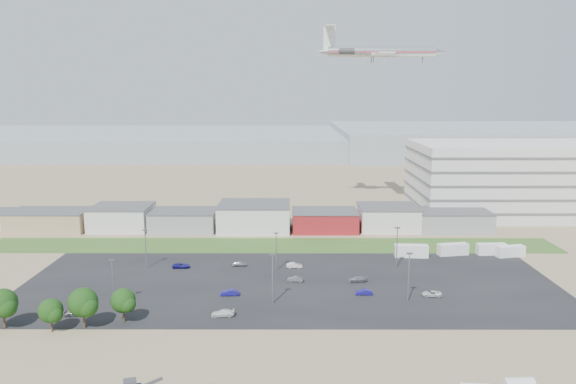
{
  "coord_description": "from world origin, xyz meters",
  "views": [
    {
      "loc": [
        4.93,
        -100.84,
        42.48
      ],
      "look_at": [
        4.65,
        22.0,
        20.61
      ],
      "focal_mm": 35.0,
      "sensor_mm": 36.0,
      "label": 1
    }
  ],
  "objects_px": {
    "box_trailer_a": "(411,251)",
    "parked_car_0": "(432,294)",
    "parked_car_9": "(181,266)",
    "parked_car_1": "(364,292)",
    "parked_car_4": "(230,293)",
    "parked_car_11": "(294,265)",
    "parked_car_6": "(239,264)",
    "parked_car_7": "(295,279)",
    "parked_car_3": "(223,313)",
    "parked_car_12": "(357,279)",
    "parked_car_10": "(75,313)",
    "airliner": "(381,52)"
  },
  "relations": [
    {
      "from": "parked_car_6",
      "to": "parked_car_7",
      "type": "distance_m",
      "value": 17.97
    },
    {
      "from": "parked_car_7",
      "to": "parked_car_6",
      "type": "bearing_deg",
      "value": -123.56
    },
    {
      "from": "parked_car_3",
      "to": "parked_car_11",
      "type": "height_order",
      "value": "parked_car_3"
    },
    {
      "from": "box_trailer_a",
      "to": "parked_car_10",
      "type": "height_order",
      "value": "box_trailer_a"
    },
    {
      "from": "parked_car_9",
      "to": "parked_car_11",
      "type": "distance_m",
      "value": 27.81
    },
    {
      "from": "airliner",
      "to": "parked_car_10",
      "type": "height_order",
      "value": "airliner"
    },
    {
      "from": "parked_car_1",
      "to": "parked_car_11",
      "type": "xyz_separation_m",
      "value": [
        -14.63,
        18.63,
        0.04
      ]
    },
    {
      "from": "box_trailer_a",
      "to": "parked_car_3",
      "type": "bearing_deg",
      "value": -134.83
    },
    {
      "from": "box_trailer_a",
      "to": "parked_car_0",
      "type": "distance_m",
      "value": 28.89
    },
    {
      "from": "parked_car_0",
      "to": "parked_car_9",
      "type": "bearing_deg",
      "value": -104.27
    },
    {
      "from": "parked_car_9",
      "to": "parked_car_11",
      "type": "bearing_deg",
      "value": -90.88
    },
    {
      "from": "parked_car_1",
      "to": "parked_car_9",
      "type": "relative_size",
      "value": 0.85
    },
    {
      "from": "parked_car_7",
      "to": "box_trailer_a",
      "type": "bearing_deg",
      "value": 128.88
    },
    {
      "from": "parked_car_9",
      "to": "parked_car_10",
      "type": "bearing_deg",
      "value": 152.49
    },
    {
      "from": "parked_car_3",
      "to": "parked_car_4",
      "type": "distance_m",
      "value": 11.19
    },
    {
      "from": "airliner",
      "to": "parked_car_3",
      "type": "xyz_separation_m",
      "value": [
        -45.6,
        -103.29,
        -56.05
      ]
    },
    {
      "from": "parked_car_0",
      "to": "parked_car_12",
      "type": "height_order",
      "value": "parked_car_12"
    },
    {
      "from": "parked_car_10",
      "to": "parked_car_11",
      "type": "relative_size",
      "value": 1.04
    },
    {
      "from": "parked_car_9",
      "to": "parked_car_4",
      "type": "bearing_deg",
      "value": -144.94
    },
    {
      "from": "parked_car_11",
      "to": "airliner",
      "type": "bearing_deg",
      "value": -23.88
    },
    {
      "from": "airliner",
      "to": "parked_car_3",
      "type": "bearing_deg",
      "value": -115.52
    },
    {
      "from": "parked_car_1",
      "to": "parked_car_10",
      "type": "relative_size",
      "value": 0.9
    },
    {
      "from": "parked_car_4",
      "to": "parked_car_12",
      "type": "relative_size",
      "value": 0.91
    },
    {
      "from": "parked_car_0",
      "to": "parked_car_9",
      "type": "distance_m",
      "value": 59.86
    },
    {
      "from": "box_trailer_a",
      "to": "parked_car_11",
      "type": "bearing_deg",
      "value": -159.46
    },
    {
      "from": "parked_car_4",
      "to": "parked_car_10",
      "type": "distance_m",
      "value": 30.71
    },
    {
      "from": "parked_car_1",
      "to": "parked_car_4",
      "type": "relative_size",
      "value": 0.91
    },
    {
      "from": "airliner",
      "to": "parked_car_6",
      "type": "relative_size",
      "value": 12.02
    },
    {
      "from": "parked_car_9",
      "to": "parked_car_11",
      "type": "height_order",
      "value": "parked_car_11"
    },
    {
      "from": "box_trailer_a",
      "to": "parked_car_1",
      "type": "xyz_separation_m",
      "value": [
        -16.06,
        -27.96,
        -1.01
      ]
    },
    {
      "from": "parked_car_10",
      "to": "parked_car_12",
      "type": "xyz_separation_m",
      "value": [
        56.75,
        19.7,
        0.05
      ]
    },
    {
      "from": "parked_car_4",
      "to": "parked_car_11",
      "type": "height_order",
      "value": "parked_car_4"
    },
    {
      "from": "parked_car_4",
      "to": "parked_car_7",
      "type": "xyz_separation_m",
      "value": [
        14.02,
        8.97,
        -0.06
      ]
    },
    {
      "from": "parked_car_10",
      "to": "parked_car_11",
      "type": "bearing_deg",
      "value": -61.06
    },
    {
      "from": "parked_car_6",
      "to": "parked_car_11",
      "type": "xyz_separation_m",
      "value": [
        13.64,
        -1.37,
        0.07
      ]
    },
    {
      "from": "box_trailer_a",
      "to": "parked_car_0",
      "type": "xyz_separation_m",
      "value": [
        -1.82,
        -28.81,
        -1.03
      ]
    },
    {
      "from": "airliner",
      "to": "parked_car_3",
      "type": "distance_m",
      "value": 126.05
    },
    {
      "from": "parked_car_4",
      "to": "parked_car_10",
      "type": "height_order",
      "value": "parked_car_4"
    },
    {
      "from": "parked_car_0",
      "to": "parked_car_9",
      "type": "xyz_separation_m",
      "value": [
        -56.66,
        19.3,
        0.02
      ]
    },
    {
      "from": "airliner",
      "to": "parked_car_10",
      "type": "relative_size",
      "value": 11.58
    },
    {
      "from": "parked_car_7",
      "to": "parked_car_10",
      "type": "height_order",
      "value": "parked_car_7"
    },
    {
      "from": "parked_car_6",
      "to": "parked_car_7",
      "type": "xyz_separation_m",
      "value": [
        13.78,
        -11.53,
        0.03
      ]
    },
    {
      "from": "parked_car_1",
      "to": "parked_car_7",
      "type": "distance_m",
      "value": 16.78
    },
    {
      "from": "airliner",
      "to": "parked_car_4",
      "type": "bearing_deg",
      "value": -117.95
    },
    {
      "from": "parked_car_4",
      "to": "parked_car_0",
      "type": "bearing_deg",
      "value": 86.66
    },
    {
      "from": "parked_car_1",
      "to": "parked_car_12",
      "type": "xyz_separation_m",
      "value": [
        -0.44,
        8.22,
        0.03
      ]
    },
    {
      "from": "parked_car_4",
      "to": "parked_car_12",
      "type": "bearing_deg",
      "value": 104.4
    },
    {
      "from": "airliner",
      "to": "parked_car_7",
      "type": "xyz_separation_m",
      "value": [
        -31.4,
        -83.13,
        -56.1
      ]
    },
    {
      "from": "box_trailer_a",
      "to": "parked_car_7",
      "type": "distance_m",
      "value": 36.24
    },
    {
      "from": "parked_car_0",
      "to": "parked_car_9",
      "type": "height_order",
      "value": "parked_car_9"
    }
  ]
}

